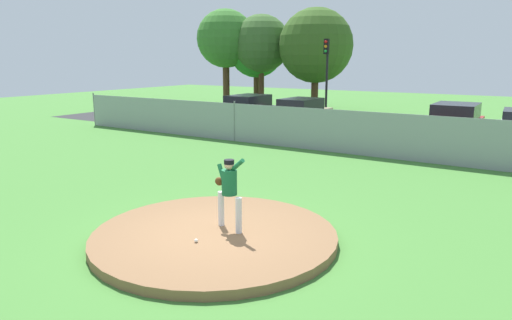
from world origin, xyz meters
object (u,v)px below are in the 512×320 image
pitcher_youth (229,187)px  parked_car_red (455,125)px  parked_car_charcoal (248,112)px  traffic_light_near (327,65)px  baseball (196,241)px  parked_car_champagne (300,115)px  traffic_cone_orange (341,128)px

pitcher_youth → parked_car_red: bearing=82.0°
parked_car_charcoal → traffic_light_near: 6.00m
parked_car_charcoal → traffic_light_near: (2.45, 4.87, 2.50)m
baseball → parked_car_red: (2.13, 15.17, 0.63)m
parked_car_champagne → parked_car_red: parked_car_red is taller
pitcher_youth → parked_car_champagne: (-5.65, 14.34, -0.31)m
traffic_light_near → parked_car_charcoal: bearing=-116.7°
pitcher_youth → baseball: 1.31m
baseball → parked_car_charcoal: 17.02m
parked_car_charcoal → traffic_cone_orange: 5.25m
parked_car_champagne → parked_car_charcoal: bearing=-169.3°
pitcher_youth → parked_car_red: (2.01, 14.21, -0.26)m
baseball → traffic_cone_orange: traffic_cone_orange is taller
baseball → parked_car_champagne: parked_car_champagne is taller
baseball → parked_car_red: parked_car_red is taller
parked_car_red → traffic_cone_orange: bearing=175.5°
baseball → parked_car_charcoal: (-8.49, 14.74, 0.61)m
baseball → traffic_cone_orange: bearing=102.1°
parked_car_champagne → parked_car_red: (7.66, -0.13, 0.05)m
parked_car_red → parked_car_charcoal: bearing=-177.7°
parked_car_charcoal → parked_car_champagne: bearing=10.7°
baseball → parked_car_champagne: size_ratio=0.02×
baseball → traffic_cone_orange: (-3.34, 15.60, 0.04)m
parked_car_red → traffic_light_near: 9.61m
parked_car_red → traffic_cone_orange: 5.52m
baseball → pitcher_youth: bearing=82.9°
parked_car_red → traffic_light_near: traffic_light_near is taller
baseball → parked_car_champagne: 16.28m
pitcher_youth → parked_car_champagne: pitcher_youth is taller
pitcher_youth → traffic_light_near: size_ratio=0.32×
pitcher_youth → parked_car_red: size_ratio=0.37×
parked_car_charcoal → traffic_light_near: size_ratio=0.89×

